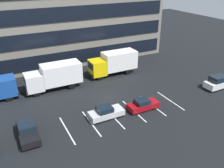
{
  "coord_description": "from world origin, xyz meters",
  "views": [
    {
      "loc": [
        -12.39,
        -25.31,
        15.52
      ],
      "look_at": [
        1.19,
        0.99,
        1.4
      ],
      "focal_mm": 38.62,
      "sensor_mm": 36.0,
      "label": 1
    }
  ],
  "objects_px": {
    "box_truck_white": "(54,76)",
    "sedan_black": "(27,131)",
    "box_truck_yellow": "(114,62)",
    "sedan_silver": "(106,112)",
    "sedan_maroon": "(143,105)",
    "suv_white": "(218,82)"
  },
  "relations": [
    {
      "from": "box_truck_white",
      "to": "sedan_silver",
      "type": "distance_m",
      "value": 10.56
    },
    {
      "from": "sedan_maroon",
      "to": "sedan_silver",
      "type": "distance_m",
      "value": 4.82
    },
    {
      "from": "suv_white",
      "to": "box_truck_yellow",
      "type": "bearing_deg",
      "value": 133.83
    },
    {
      "from": "sedan_maroon",
      "to": "sedan_silver",
      "type": "xyz_separation_m",
      "value": [
        -4.8,
        0.44,
        0.03
      ]
    },
    {
      "from": "sedan_maroon",
      "to": "suv_white",
      "type": "xyz_separation_m",
      "value": [
        12.88,
        -0.05,
        0.26
      ]
    },
    {
      "from": "sedan_black",
      "to": "sedan_maroon",
      "type": "bearing_deg",
      "value": -3.41
    },
    {
      "from": "suv_white",
      "to": "sedan_black",
      "type": "relative_size",
      "value": 0.96
    },
    {
      "from": "suv_white",
      "to": "sedan_silver",
      "type": "xyz_separation_m",
      "value": [
        -17.68,
        0.49,
        -0.23
      ]
    },
    {
      "from": "box_truck_yellow",
      "to": "sedan_black",
      "type": "xyz_separation_m",
      "value": [
        -15.39,
        -10.56,
        -1.33
      ]
    },
    {
      "from": "box_truck_white",
      "to": "sedan_silver",
      "type": "bearing_deg",
      "value": -72.52
    },
    {
      "from": "box_truck_white",
      "to": "sedan_black",
      "type": "height_order",
      "value": "box_truck_white"
    },
    {
      "from": "suv_white",
      "to": "sedan_maroon",
      "type": "bearing_deg",
      "value": 179.79
    },
    {
      "from": "box_truck_yellow",
      "to": "sedan_silver",
      "type": "relative_size",
      "value": 1.96
    },
    {
      "from": "box_truck_yellow",
      "to": "suv_white",
      "type": "relative_size",
      "value": 1.89
    },
    {
      "from": "box_truck_white",
      "to": "box_truck_yellow",
      "type": "bearing_deg",
      "value": 5.39
    },
    {
      "from": "box_truck_white",
      "to": "sedan_silver",
      "type": "height_order",
      "value": "box_truck_white"
    },
    {
      "from": "box_truck_yellow",
      "to": "sedan_silver",
      "type": "height_order",
      "value": "box_truck_yellow"
    },
    {
      "from": "suv_white",
      "to": "box_truck_white",
      "type": "bearing_deg",
      "value": 153.29
    },
    {
      "from": "box_truck_yellow",
      "to": "sedan_black",
      "type": "distance_m",
      "value": 18.71
    },
    {
      "from": "box_truck_yellow",
      "to": "suv_white",
      "type": "bearing_deg",
      "value": -46.17
    },
    {
      "from": "box_truck_white",
      "to": "sedan_black",
      "type": "xyz_separation_m",
      "value": [
        -5.51,
        -9.63,
        -1.32
      ]
    },
    {
      "from": "box_truck_yellow",
      "to": "sedan_maroon",
      "type": "bearing_deg",
      "value": -99.65
    }
  ]
}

